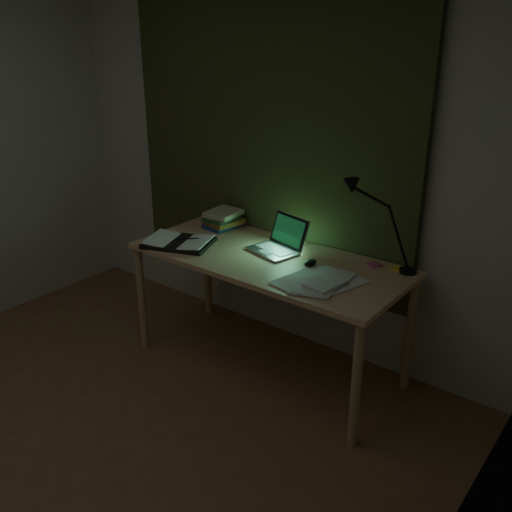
{
  "coord_description": "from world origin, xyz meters",
  "views": [
    {
      "loc": [
        2.23,
        -1.01,
        2.09
      ],
      "look_at": [
        0.34,
        1.43,
        0.82
      ],
      "focal_mm": 40.0,
      "sensor_mm": 36.0,
      "label": 1
    }
  ],
  "objects": [
    {
      "name": "sticky_pink",
      "position": [
        0.91,
        1.82,
        0.78
      ],
      "size": [
        0.09,
        0.09,
        0.01
      ],
      "primitive_type": "cube",
      "rotation": [
        0.0,
        0.0,
        -0.41
      ],
      "color": "#CD4F86",
      "rests_on": "desk"
    },
    {
      "name": "floor",
      "position": [
        0.0,
        0.0,
        0.0
      ],
      "size": [
        3.5,
        4.0,
        0.0
      ],
      "primitive_type": "cube",
      "color": "brown",
      "rests_on": "ground"
    },
    {
      "name": "book_stack",
      "position": [
        -0.23,
        1.78,
        0.84
      ],
      "size": [
        0.21,
        0.25,
        0.12
      ],
      "primitive_type": null,
      "rotation": [
        0.0,
        0.0,
        -0.09
      ],
      "color": "white",
      "rests_on": "desk"
    },
    {
      "name": "curtain",
      "position": [
        0.0,
        1.96,
        1.45
      ],
      "size": [
        2.2,
        0.06,
        2.0
      ],
      "primitive_type": "cube",
      "color": "#2D341A",
      "rests_on": "wall_back"
    },
    {
      "name": "wall_back",
      "position": [
        0.0,
        2.0,
        1.25
      ],
      "size": [
        3.5,
        0.0,
        2.5
      ],
      "primitive_type": "cube",
      "color": "beige",
      "rests_on": "ground"
    },
    {
      "name": "mouse",
      "position": [
        0.61,
        1.59,
        0.79
      ],
      "size": [
        0.06,
        0.1,
        0.03
      ],
      "primitive_type": "ellipsoid",
      "rotation": [
        0.0,
        0.0,
        -0.06
      ],
      "color": "black",
      "rests_on": "desk"
    },
    {
      "name": "sticky_yellow",
      "position": [
        1.04,
        1.85,
        0.78
      ],
      "size": [
        0.07,
        0.07,
        0.01
      ],
      "primitive_type": "cube",
      "rotation": [
        0.0,
        0.0,
        -0.03
      ],
      "color": "yellow",
      "rests_on": "desk"
    },
    {
      "name": "wall_right",
      "position": [
        1.75,
        0.0,
        1.25
      ],
      "size": [
        0.0,
        4.0,
        2.5
      ],
      "primitive_type": "cube",
      "color": "beige",
      "rests_on": "ground"
    },
    {
      "name": "open_textbook",
      "position": [
        -0.24,
        1.37,
        0.79
      ],
      "size": [
        0.49,
        0.42,
        0.04
      ],
      "primitive_type": null,
      "rotation": [
        0.0,
        0.0,
        0.35
      ],
      "color": "white",
      "rests_on": "desk"
    },
    {
      "name": "desk_lamp",
      "position": [
        1.1,
        1.85,
        1.04
      ],
      "size": [
        0.39,
        0.32,
        0.53
      ],
      "primitive_type": null,
      "rotation": [
        0.0,
        0.0,
        0.14
      ],
      "color": "black",
      "rests_on": "desk"
    },
    {
      "name": "laptop",
      "position": [
        0.31,
        1.62,
        0.88
      ],
      "size": [
        0.37,
        0.4,
        0.21
      ],
      "primitive_type": null,
      "rotation": [
        0.0,
        0.0,
        -0.24
      ],
      "color": "#AFAEB3",
      "rests_on": "desk"
    },
    {
      "name": "desk",
      "position": [
        0.34,
        1.55,
        0.39
      ],
      "size": [
        1.7,
        0.74,
        0.78
      ],
      "primitive_type": null,
      "color": "tan",
      "rests_on": "floor"
    },
    {
      "name": "loose_papers",
      "position": [
        0.77,
        1.43,
        0.79
      ],
      "size": [
        0.4,
        0.42,
        0.02
      ],
      "primitive_type": null,
      "rotation": [
        0.0,
        0.0,
        0.19
      ],
      "color": "silver",
      "rests_on": "desk"
    }
  ]
}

